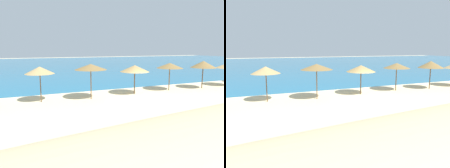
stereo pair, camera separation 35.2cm
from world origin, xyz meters
TOP-DOWN VIEW (x-y plane):
  - ground_plane at (0.00, 0.00)m, footprint 160.00×160.00m
  - sea_water at (0.00, 40.52)m, footprint 160.00×70.75m
  - beach_umbrella_3 at (-7.67, 2.64)m, footprint 2.14×2.14m
  - beach_umbrella_4 at (-3.93, 2.07)m, footprint 2.53×2.53m
  - beach_umbrella_5 at (0.12, 2.36)m, footprint 2.54×2.54m
  - beach_umbrella_6 at (4.01, 2.61)m, footprint 2.48×2.48m
  - beach_umbrella_7 at (7.73, 2.17)m, footprint 2.46×2.46m

SIDE VIEW (x-z plane):
  - ground_plane at x=0.00m, z-range 0.00..0.00m
  - sea_water at x=0.00m, z-range 0.00..0.01m
  - beach_umbrella_5 at x=0.12m, z-range 0.98..3.53m
  - beach_umbrella_6 at x=4.01m, z-range 1.05..3.67m
  - beach_umbrella_3 at x=-7.67m, z-range 1.06..3.72m
  - beach_umbrella_7 at x=7.73m, z-range 1.03..3.78m
  - beach_umbrella_4 at x=-3.93m, z-range 1.16..3.95m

